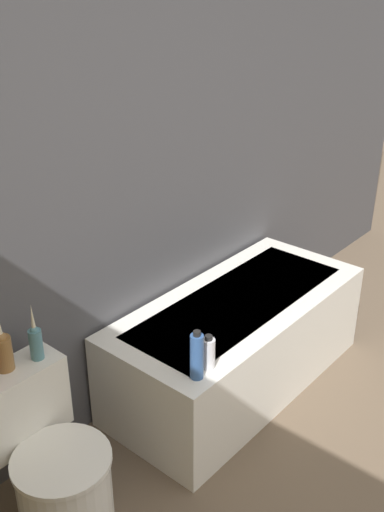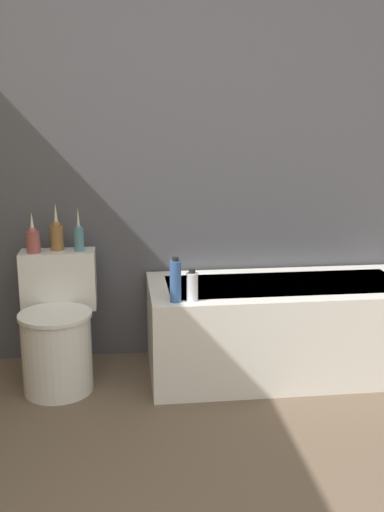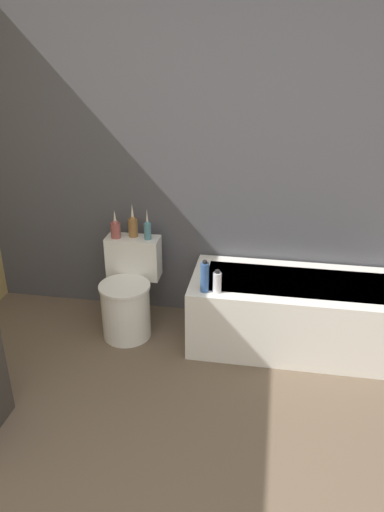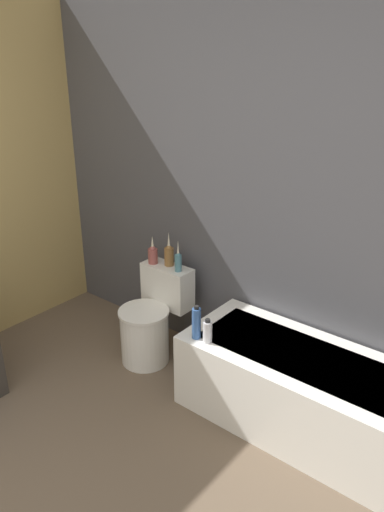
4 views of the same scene
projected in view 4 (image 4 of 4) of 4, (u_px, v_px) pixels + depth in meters
wall_back_tiled at (235, 191)px, 3.39m from camera, size 6.40×0.06×2.60m
bathtub at (300, 391)px, 3.07m from camera, size 1.49×0.66×0.51m
toilet at (151, 321)px, 3.75m from camera, size 0.40×0.54×0.69m
vase_gold at (153, 254)px, 3.75m from camera, size 0.07×0.07×0.22m
vase_silver at (169, 254)px, 3.71m from camera, size 0.07×0.07×0.26m
vase_bronze at (178, 261)px, 3.62m from camera, size 0.05×0.05×0.24m
shampoo_bottle_tall at (196, 323)px, 3.11m from camera, size 0.06×0.06×0.23m
shampoo_bottle_short at (208, 332)px, 3.08m from camera, size 0.06×0.06×0.16m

